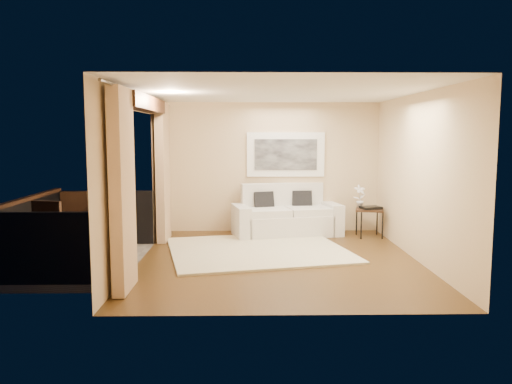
{
  "coord_description": "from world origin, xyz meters",
  "views": [
    {
      "loc": [
        -0.51,
        -7.95,
        2.04
      ],
      "look_at": [
        -0.35,
        0.59,
        1.05
      ],
      "focal_mm": 35.0,
      "sensor_mm": 36.0,
      "label": 1
    }
  ],
  "objects_px": {
    "bistro_table": "(112,210)",
    "balcony_chair_near": "(43,233)",
    "ice_bucket": "(101,199)",
    "orchid": "(360,196)",
    "balcony_chair_far": "(76,215)",
    "side_table": "(370,212)",
    "sofa": "(286,217)"
  },
  "relations": [
    {
      "from": "orchid",
      "to": "balcony_chair_far",
      "type": "relative_size",
      "value": 0.45
    },
    {
      "from": "balcony_chair_far",
      "to": "balcony_chair_near",
      "type": "relative_size",
      "value": 0.96
    },
    {
      "from": "sofa",
      "to": "ice_bucket",
      "type": "relative_size",
      "value": 11.4
    },
    {
      "from": "sofa",
      "to": "balcony_chair_near",
      "type": "distance_m",
      "value": 4.75
    },
    {
      "from": "balcony_chair_far",
      "to": "sofa",
      "type": "bearing_deg",
      "value": -170.78
    },
    {
      "from": "side_table",
      "to": "ice_bucket",
      "type": "bearing_deg",
      "value": -166.23
    },
    {
      "from": "side_table",
      "to": "bistro_table",
      "type": "relative_size",
      "value": 0.72
    },
    {
      "from": "balcony_chair_near",
      "to": "ice_bucket",
      "type": "relative_size",
      "value": 5.4
    },
    {
      "from": "sofa",
      "to": "bistro_table",
      "type": "xyz_separation_m",
      "value": [
        -3.12,
        -1.55,
        0.38
      ]
    },
    {
      "from": "side_table",
      "to": "balcony_chair_far",
      "type": "bearing_deg",
      "value": -170.29
    },
    {
      "from": "sofa",
      "to": "balcony_chair_near",
      "type": "height_order",
      "value": "balcony_chair_near"
    },
    {
      "from": "sofa",
      "to": "side_table",
      "type": "xyz_separation_m",
      "value": [
        1.65,
        -0.28,
        0.15
      ]
    },
    {
      "from": "side_table",
      "to": "balcony_chair_near",
      "type": "height_order",
      "value": "balcony_chair_near"
    },
    {
      "from": "balcony_chair_far",
      "to": "ice_bucket",
      "type": "bearing_deg",
      "value": 144.98
    },
    {
      "from": "orchid",
      "to": "balcony_chair_far",
      "type": "xyz_separation_m",
      "value": [
        -5.32,
        -1.09,
        -0.2
      ]
    },
    {
      "from": "balcony_chair_near",
      "to": "sofa",
      "type": "bearing_deg",
      "value": 52.58
    },
    {
      "from": "bistro_table",
      "to": "ice_bucket",
      "type": "distance_m",
      "value": 0.26
    },
    {
      "from": "balcony_chair_far",
      "to": "ice_bucket",
      "type": "xyz_separation_m",
      "value": [
        0.54,
        -0.27,
        0.32
      ]
    },
    {
      "from": "ice_bucket",
      "to": "sofa",
      "type": "bearing_deg",
      "value": 24.35
    },
    {
      "from": "sofa",
      "to": "orchid",
      "type": "xyz_separation_m",
      "value": [
        1.48,
        -0.13,
        0.44
      ]
    },
    {
      "from": "sofa",
      "to": "orchid",
      "type": "relative_size",
      "value": 4.91
    },
    {
      "from": "side_table",
      "to": "balcony_chair_far",
      "type": "distance_m",
      "value": 5.57
    },
    {
      "from": "bistro_table",
      "to": "balcony_chair_far",
      "type": "distance_m",
      "value": 0.81
    },
    {
      "from": "sofa",
      "to": "ice_bucket",
      "type": "bearing_deg",
      "value": -167.65
    },
    {
      "from": "orchid",
      "to": "ice_bucket",
      "type": "xyz_separation_m",
      "value": [
        -4.78,
        -1.37,
        0.13
      ]
    },
    {
      "from": "orchid",
      "to": "balcony_chair_near",
      "type": "height_order",
      "value": "balcony_chair_near"
    },
    {
      "from": "balcony_chair_far",
      "to": "balcony_chair_near",
      "type": "xyz_separation_m",
      "value": [
        0.12,
        -1.71,
        0.02
      ]
    },
    {
      "from": "side_table",
      "to": "orchid",
      "type": "distance_m",
      "value": 0.37
    },
    {
      "from": "sofa",
      "to": "balcony_chair_far",
      "type": "bearing_deg",
      "value": -174.39
    },
    {
      "from": "ice_bucket",
      "to": "balcony_chair_near",
      "type": "bearing_deg",
      "value": -106.64
    },
    {
      "from": "bistro_table",
      "to": "balcony_chair_near",
      "type": "bearing_deg",
      "value": -113.96
    },
    {
      "from": "sofa",
      "to": "bistro_table",
      "type": "height_order",
      "value": "sofa"
    }
  ]
}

